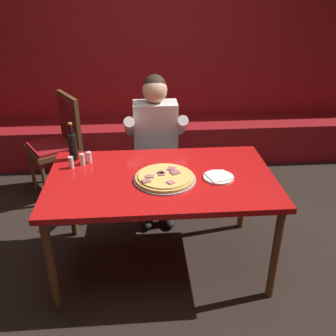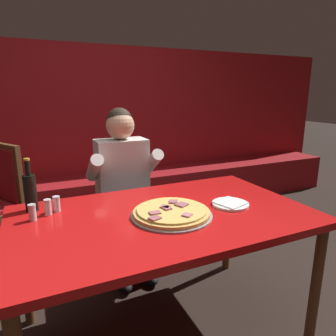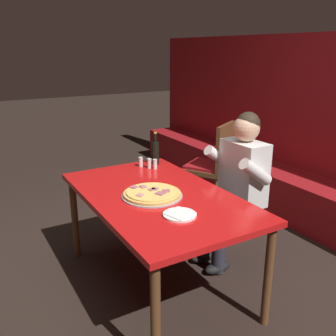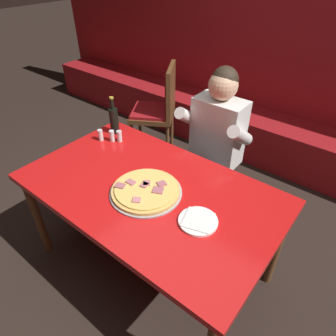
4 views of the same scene
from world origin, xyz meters
name	(u,v)px [view 2 (image 2 of 4)]	position (x,y,z in m)	size (l,w,h in m)	color
ground_plane	(164,331)	(0.00, 0.00, 0.00)	(24.00, 24.00, 0.00)	black
booth_wall_panel	(88,131)	(0.00, 2.18, 0.95)	(6.80, 0.16, 1.90)	maroon
booth_bench	(98,198)	(0.00, 1.86, 0.23)	(6.46, 0.48, 0.46)	maroon
main_dining_table	(164,225)	(0.00, 0.00, 0.68)	(1.57, 0.94, 0.75)	brown
pizza	(172,213)	(0.02, -0.05, 0.77)	(0.43, 0.43, 0.05)	#9E9EA3
plate_white_paper	(230,204)	(0.39, -0.05, 0.76)	(0.21, 0.21, 0.02)	white
beer_bottle	(30,191)	(-0.64, 0.33, 0.86)	(0.07, 0.07, 0.29)	black
shaker_oregano	(48,208)	(-0.56, 0.23, 0.79)	(0.04, 0.04, 0.09)	silver
shaker_black_pepper	(57,205)	(-0.52, 0.26, 0.79)	(0.04, 0.04, 0.09)	silver
shaker_parmesan	(32,213)	(-0.64, 0.19, 0.79)	(0.04, 0.04, 0.09)	silver
diner_seated_blue_shirt	(125,185)	(0.00, 0.72, 0.71)	(0.53, 0.53, 1.27)	black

